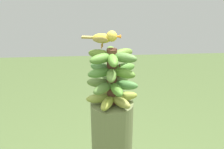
# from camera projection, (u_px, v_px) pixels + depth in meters

# --- Properties ---
(banana_bunch) EXTENTS (0.25, 0.25, 0.27)m
(banana_bunch) POSITION_uv_depth(u_px,v_px,m) (112.00, 77.00, 1.28)
(banana_bunch) COLOR #4C2D1E
(banana_bunch) RESTS_ON banana_tree
(perched_bird) EXTENTS (0.18, 0.06, 0.08)m
(perched_bird) POSITION_uv_depth(u_px,v_px,m) (105.00, 37.00, 1.23)
(perched_bird) COLOR #C68933
(perched_bird) RESTS_ON banana_bunch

